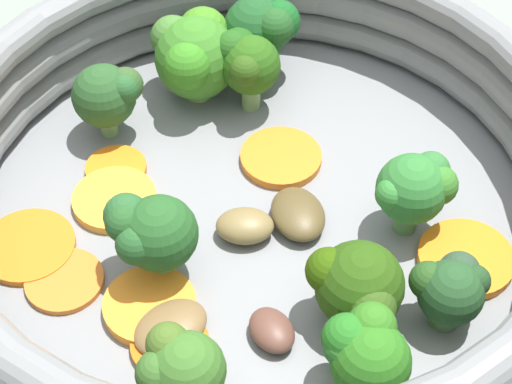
{
  "coord_description": "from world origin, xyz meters",
  "views": [
    {
      "loc": [
        -0.22,
        0.19,
        0.34
      ],
      "look_at": [
        0.0,
        0.0,
        0.03
      ],
      "focal_mm": 60.0,
      "sensor_mm": 36.0,
      "label": 1
    }
  ],
  "objects_px": {
    "skillet": "(256,218)",
    "mushroom_piece_1": "(272,330)",
    "carrot_slice_1": "(28,246)",
    "mushroom_piece_2": "(171,328)",
    "carrot_slice_2": "(281,158)",
    "broccoli_floret_1": "(180,368)",
    "broccoli_floret_7": "(365,353)",
    "broccoli_floret_8": "(415,188)",
    "carrot_slice_3": "(115,200)",
    "broccoli_floret_9": "(262,29)",
    "mushroom_piece_3": "(298,214)",
    "carrot_slice_7": "(150,306)",
    "mushroom_piece_0": "(245,226)",
    "broccoli_floret_3": "(451,288)",
    "broccoli_floret_2": "(246,62)",
    "carrot_slice_5": "(116,169)",
    "carrot_slice_0": "(170,345)",
    "broccoli_floret_6": "(357,287)",
    "carrot_slice_4": "(466,259)",
    "broccoli_floret_5": "(108,95)",
    "broccoli_floret_4": "(194,53)",
    "broccoli_floret_0": "(146,228)",
    "carrot_slice_6": "(64,281)"
  },
  "relations": [
    {
      "from": "carrot_slice_3",
      "to": "broccoli_floret_9",
      "type": "bearing_deg",
      "value": -77.15
    },
    {
      "from": "broccoli_floret_7",
      "to": "broccoli_floret_8",
      "type": "distance_m",
      "value": 0.09
    },
    {
      "from": "carrot_slice_6",
      "to": "broccoli_floret_7",
      "type": "bearing_deg",
      "value": -152.29
    },
    {
      "from": "broccoli_floret_3",
      "to": "mushroom_piece_2",
      "type": "height_order",
      "value": "broccoli_floret_3"
    },
    {
      "from": "broccoli_floret_5",
      "to": "broccoli_floret_9",
      "type": "bearing_deg",
      "value": -98.88
    },
    {
      "from": "carrot_slice_1",
      "to": "mushroom_piece_1",
      "type": "height_order",
      "value": "mushroom_piece_1"
    },
    {
      "from": "carrot_slice_1",
      "to": "carrot_slice_4",
      "type": "height_order",
      "value": "carrot_slice_4"
    },
    {
      "from": "carrot_slice_0",
      "to": "carrot_slice_3",
      "type": "bearing_deg",
      "value": -19.28
    },
    {
      "from": "carrot_slice_5",
      "to": "broccoli_floret_6",
      "type": "relative_size",
      "value": 0.7
    },
    {
      "from": "mushroom_piece_2",
      "to": "mushroom_piece_3",
      "type": "relative_size",
      "value": 1.01
    },
    {
      "from": "broccoli_floret_0",
      "to": "broccoli_floret_9",
      "type": "height_order",
      "value": "broccoli_floret_9"
    },
    {
      "from": "carrot_slice_1",
      "to": "carrot_slice_5",
      "type": "xyz_separation_m",
      "value": [
        0.02,
        -0.06,
        0.0
      ]
    },
    {
      "from": "carrot_slice_3",
      "to": "carrot_slice_4",
      "type": "bearing_deg",
      "value": -143.41
    },
    {
      "from": "carrot_slice_7",
      "to": "broccoli_floret_4",
      "type": "xyz_separation_m",
      "value": [
        0.11,
        -0.11,
        0.03
      ]
    },
    {
      "from": "carrot_slice_4",
      "to": "carrot_slice_5",
      "type": "bearing_deg",
      "value": 29.98
    },
    {
      "from": "broccoli_floret_9",
      "to": "mushroom_piece_3",
      "type": "xyz_separation_m",
      "value": [
        -0.1,
        0.06,
        -0.03
      ]
    },
    {
      "from": "broccoli_floret_6",
      "to": "broccoli_floret_8",
      "type": "distance_m",
      "value": 0.06
    },
    {
      "from": "carrot_slice_5",
      "to": "broccoli_floret_3",
      "type": "distance_m",
      "value": 0.19
    },
    {
      "from": "carrot_slice_2",
      "to": "broccoli_floret_1",
      "type": "height_order",
      "value": "broccoli_floret_1"
    },
    {
      "from": "skillet",
      "to": "mushroom_piece_3",
      "type": "relative_size",
      "value": 8.39
    },
    {
      "from": "broccoli_floret_5",
      "to": "mushroom_piece_2",
      "type": "relative_size",
      "value": 1.24
    },
    {
      "from": "carrot_slice_1",
      "to": "carrot_slice_5",
      "type": "distance_m",
      "value": 0.06
    },
    {
      "from": "skillet",
      "to": "broccoli_floret_8",
      "type": "distance_m",
      "value": 0.08
    },
    {
      "from": "carrot_slice_7",
      "to": "mushroom_piece_1",
      "type": "xyz_separation_m",
      "value": [
        -0.05,
        -0.03,
        0.0
      ]
    },
    {
      "from": "mushroom_piece_2",
      "to": "broccoli_floret_5",
      "type": "bearing_deg",
      "value": -23.92
    },
    {
      "from": "carrot_slice_1",
      "to": "carrot_slice_3",
      "type": "relative_size",
      "value": 1.07
    },
    {
      "from": "skillet",
      "to": "broccoli_floret_1",
      "type": "xyz_separation_m",
      "value": [
        -0.06,
        0.09,
        0.03
      ]
    },
    {
      "from": "carrot_slice_4",
      "to": "broccoli_floret_6",
      "type": "xyz_separation_m",
      "value": [
        0.01,
        0.06,
        0.02
      ]
    },
    {
      "from": "skillet",
      "to": "mushroom_piece_0",
      "type": "bearing_deg",
      "value": 119.39
    },
    {
      "from": "skillet",
      "to": "mushroom_piece_1",
      "type": "xyz_separation_m",
      "value": [
        -0.06,
        0.04,
        0.01
      ]
    },
    {
      "from": "carrot_slice_5",
      "to": "carrot_slice_4",
      "type": "bearing_deg",
      "value": -150.02
    },
    {
      "from": "skillet",
      "to": "broccoli_floret_7",
      "type": "bearing_deg",
      "value": 163.78
    },
    {
      "from": "carrot_slice_0",
      "to": "mushroom_piece_0",
      "type": "distance_m",
      "value": 0.07
    },
    {
      "from": "broccoli_floret_1",
      "to": "carrot_slice_2",
      "type": "bearing_deg",
      "value": -58.15
    },
    {
      "from": "carrot_slice_0",
      "to": "carrot_slice_2",
      "type": "height_order",
      "value": "same"
    },
    {
      "from": "carrot_slice_2",
      "to": "mushroom_piece_3",
      "type": "bearing_deg",
      "value": 148.96
    },
    {
      "from": "carrot_slice_0",
      "to": "broccoli_floret_5",
      "type": "relative_size",
      "value": 0.8
    },
    {
      "from": "broccoli_floret_3",
      "to": "broccoli_floret_6",
      "type": "xyz_separation_m",
      "value": [
        0.03,
        0.03,
        0.0
      ]
    },
    {
      "from": "mushroom_piece_2",
      "to": "skillet",
      "type": "bearing_deg",
      "value": -68.51
    },
    {
      "from": "carrot_slice_7",
      "to": "broccoli_floret_2",
      "type": "xyz_separation_m",
      "value": [
        0.08,
        -0.13,
        0.03
      ]
    },
    {
      "from": "carrot_slice_0",
      "to": "carrot_slice_6",
      "type": "bearing_deg",
      "value": 14.95
    },
    {
      "from": "carrot_slice_2",
      "to": "broccoli_floret_1",
      "type": "bearing_deg",
      "value": 121.85
    },
    {
      "from": "broccoli_floret_5",
      "to": "mushroom_piece_0",
      "type": "height_order",
      "value": "broccoli_floret_5"
    },
    {
      "from": "broccoli_floret_2",
      "to": "broccoli_floret_7",
      "type": "bearing_deg",
      "value": 154.81
    },
    {
      "from": "carrot_slice_7",
      "to": "broccoli_floret_8",
      "type": "bearing_deg",
      "value": -109.09
    },
    {
      "from": "broccoli_floret_6",
      "to": "broccoli_floret_8",
      "type": "relative_size",
      "value": 1.01
    },
    {
      "from": "broccoli_floret_2",
      "to": "broccoli_floret_6",
      "type": "height_order",
      "value": "broccoli_floret_2"
    },
    {
      "from": "carrot_slice_2",
      "to": "mushroom_piece_2",
      "type": "xyz_separation_m",
      "value": [
        -0.05,
        0.11,
        0.0
      ]
    },
    {
      "from": "mushroom_piece_3",
      "to": "broccoli_floret_9",
      "type": "bearing_deg",
      "value": -32.49
    },
    {
      "from": "broccoli_floret_0",
      "to": "broccoli_floret_1",
      "type": "relative_size",
      "value": 1.14
    }
  ]
}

